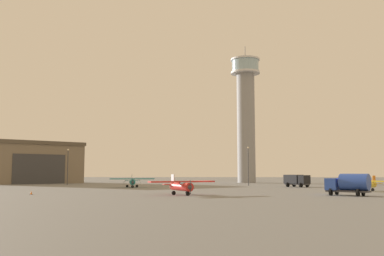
{
  "coord_description": "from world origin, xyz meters",
  "views": [
    {
      "loc": [
        1.05,
        -62.98,
        3.31
      ],
      "look_at": [
        -2.1,
        16.52,
        11.39
      ],
      "focal_mm": 40.33,
      "sensor_mm": 36.0,
      "label": 1
    }
  ],
  "objects_px": {
    "airplane_red": "(181,185)",
    "traffic_cone_near_left": "(31,193)",
    "truck_fuel_tanker_blue": "(349,184)",
    "light_post_west": "(248,163)",
    "airplane_teal": "(132,181)",
    "truck_box_black": "(297,180)",
    "airplane_yellow": "(367,184)",
    "control_tower": "(246,112)",
    "light_post_east": "(68,164)"
  },
  "relations": [
    {
      "from": "airplane_red",
      "to": "traffic_cone_near_left",
      "type": "relative_size",
      "value": 16.01
    },
    {
      "from": "truck_fuel_tanker_blue",
      "to": "light_post_west",
      "type": "xyz_separation_m",
      "value": [
        -9.98,
        42.91,
        3.83
      ]
    },
    {
      "from": "airplane_teal",
      "to": "truck_box_black",
      "type": "distance_m",
      "value": 35.37
    },
    {
      "from": "light_post_west",
      "to": "truck_box_black",
      "type": "bearing_deg",
      "value": -43.98
    },
    {
      "from": "airplane_yellow",
      "to": "airplane_red",
      "type": "xyz_separation_m",
      "value": [
        -31.01,
        -13.44,
        0.13
      ]
    },
    {
      "from": "traffic_cone_near_left",
      "to": "airplane_teal",
      "type": "bearing_deg",
      "value": 71.46
    },
    {
      "from": "control_tower",
      "to": "traffic_cone_near_left",
      "type": "bearing_deg",
      "value": -118.52
    },
    {
      "from": "airplane_teal",
      "to": "light_post_west",
      "type": "relative_size",
      "value": 1.01
    },
    {
      "from": "airplane_red",
      "to": "traffic_cone_near_left",
      "type": "xyz_separation_m",
      "value": [
        -21.87,
        0.27,
        -1.07
      ]
    },
    {
      "from": "control_tower",
      "to": "airplane_yellow",
      "type": "xyz_separation_m",
      "value": [
        15.7,
        -55.25,
        -20.14
      ]
    },
    {
      "from": "light_post_west",
      "to": "airplane_teal",
      "type": "bearing_deg",
      "value": -153.44
    },
    {
      "from": "light_post_west",
      "to": "traffic_cone_near_left",
      "type": "distance_m",
      "value": 54.78
    },
    {
      "from": "airplane_yellow",
      "to": "traffic_cone_near_left",
      "type": "height_order",
      "value": "airplane_yellow"
    },
    {
      "from": "control_tower",
      "to": "airplane_teal",
      "type": "bearing_deg",
      "value": -124.77
    },
    {
      "from": "control_tower",
      "to": "light_post_east",
      "type": "relative_size",
      "value": 4.65
    },
    {
      "from": "airplane_teal",
      "to": "airplane_yellow",
      "type": "relative_size",
      "value": 1.3
    },
    {
      "from": "airplane_red",
      "to": "truck_box_black",
      "type": "relative_size",
      "value": 1.63
    },
    {
      "from": "airplane_teal",
      "to": "truck_fuel_tanker_blue",
      "type": "height_order",
      "value": "truck_fuel_tanker_blue"
    },
    {
      "from": "airplane_teal",
      "to": "light_post_west",
      "type": "distance_m",
      "value": 28.97
    },
    {
      "from": "light_post_east",
      "to": "traffic_cone_near_left",
      "type": "relative_size",
      "value": 15.31
    },
    {
      "from": "airplane_teal",
      "to": "airplane_yellow",
      "type": "distance_m",
      "value": 45.96
    },
    {
      "from": "control_tower",
      "to": "airplane_red",
      "type": "distance_m",
      "value": 73.16
    },
    {
      "from": "airplane_teal",
      "to": "truck_box_black",
      "type": "xyz_separation_m",
      "value": [
        35.18,
        3.61,
        0.24
      ]
    },
    {
      "from": "airplane_red",
      "to": "light_post_east",
      "type": "xyz_separation_m",
      "value": [
        -31.37,
        44.87,
        3.99
      ]
    },
    {
      "from": "truck_fuel_tanker_blue",
      "to": "truck_box_black",
      "type": "distance_m",
      "value": 33.7
    },
    {
      "from": "light_post_east",
      "to": "traffic_cone_near_left",
      "type": "height_order",
      "value": "light_post_east"
    },
    {
      "from": "truck_fuel_tanker_blue",
      "to": "airplane_yellow",
      "type": "bearing_deg",
      "value": -81.44
    },
    {
      "from": "light_post_west",
      "to": "light_post_east",
      "type": "distance_m",
      "value": 44.89
    },
    {
      "from": "truck_box_black",
      "to": "traffic_cone_near_left",
      "type": "height_order",
      "value": "truck_box_black"
    },
    {
      "from": "light_post_west",
      "to": "airplane_yellow",
      "type": "bearing_deg",
      "value": -58.23
    },
    {
      "from": "airplane_red",
      "to": "control_tower",
      "type": "bearing_deg",
      "value": 141.02
    },
    {
      "from": "airplane_yellow",
      "to": "truck_box_black",
      "type": "bearing_deg",
      "value": -112.28
    },
    {
      "from": "airplane_yellow",
      "to": "light_post_west",
      "type": "relative_size",
      "value": 0.78
    },
    {
      "from": "airplane_teal",
      "to": "airplane_yellow",
      "type": "xyz_separation_m",
      "value": [
        43.23,
        -15.59,
        -0.06
      ]
    },
    {
      "from": "airplane_red",
      "to": "light_post_west",
      "type": "relative_size",
      "value": 1.02
    },
    {
      "from": "control_tower",
      "to": "airplane_yellow",
      "type": "relative_size",
      "value": 5.81
    },
    {
      "from": "truck_fuel_tanker_blue",
      "to": "truck_box_black",
      "type": "bearing_deg",
      "value": -53.0
    },
    {
      "from": "truck_fuel_tanker_blue",
      "to": "light_post_east",
      "type": "bearing_deg",
      "value": -3.73
    },
    {
      "from": "traffic_cone_near_left",
      "to": "airplane_yellow",
      "type": "bearing_deg",
      "value": 13.98
    },
    {
      "from": "truck_box_black",
      "to": "light_post_west",
      "type": "distance_m",
      "value": 13.84
    },
    {
      "from": "light_post_east",
      "to": "airplane_red",
      "type": "bearing_deg",
      "value": -55.04
    },
    {
      "from": "truck_fuel_tanker_blue",
      "to": "airplane_red",
      "type": "bearing_deg",
      "value": 33.65
    },
    {
      "from": "airplane_red",
      "to": "airplane_teal",
      "type": "bearing_deg",
      "value": 176.42
    },
    {
      "from": "truck_box_black",
      "to": "light_post_east",
      "type": "bearing_deg",
      "value": -141.08
    },
    {
      "from": "truck_fuel_tanker_blue",
      "to": "light_post_west",
      "type": "bearing_deg",
      "value": -40.65
    },
    {
      "from": "airplane_red",
      "to": "truck_box_black",
      "type": "height_order",
      "value": "airplane_red"
    },
    {
      "from": "light_post_east",
      "to": "control_tower",
      "type": "bearing_deg",
      "value": 27.03
    },
    {
      "from": "truck_box_black",
      "to": "control_tower",
      "type": "bearing_deg",
      "value": 153.59
    },
    {
      "from": "airplane_yellow",
      "to": "light_post_east",
      "type": "xyz_separation_m",
      "value": [
        -62.38,
        31.43,
        4.12
      ]
    },
    {
      "from": "airplane_red",
      "to": "truck_fuel_tanker_blue",
      "type": "relative_size",
      "value": 1.57
    }
  ]
}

